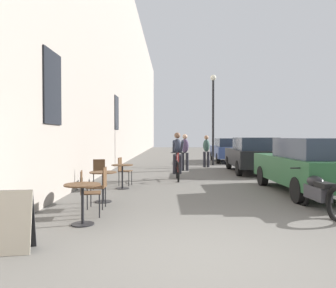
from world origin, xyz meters
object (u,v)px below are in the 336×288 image
at_px(cyclist_on_bicycle, 177,157).
at_px(parked_motorcycle, 318,193).
at_px(parked_car_nearest, 309,165).
at_px(cafe_chair_mid_toward_street, 100,185).
at_px(sandwich_board_sign, 12,221).
at_px(pedestrian_near, 185,150).
at_px(cafe_table_mid, 103,180).
at_px(cafe_chair_far_toward_street, 123,169).
at_px(pedestrian_mid, 206,149).
at_px(parked_car_second, 252,154).
at_px(cafe_table_near, 82,195).
at_px(cafe_table_far, 122,171).
at_px(cafe_chair_near_toward_street, 87,190).
at_px(cafe_chair_far_toward_wall, 99,172).
at_px(street_lamp, 213,108).
at_px(parked_car_third, 228,150).

distance_m(cyclist_on_bicycle, parked_motorcycle, 5.89).
bearing_deg(parked_car_nearest, cafe_chair_mid_toward_street, -160.48).
distance_m(sandwich_board_sign, pedestrian_near, 11.01).
xyz_separation_m(cafe_table_mid, cafe_chair_mid_toward_street, (0.08, -0.69, -0.00)).
relative_size(cafe_chair_mid_toward_street, cafe_chair_far_toward_street, 1.00).
bearing_deg(pedestrian_mid, cafe_chair_mid_toward_street, -109.04).
bearing_deg(pedestrian_near, parked_motorcycle, -73.92).
bearing_deg(parked_car_second, cafe_table_near, -120.85).
bearing_deg(cafe_table_near, sandwich_board_sign, -113.34).
relative_size(cafe_table_mid, cafe_table_far, 1.00).
height_order(cafe_chair_near_toward_street, pedestrian_mid, pedestrian_mid).
bearing_deg(cafe_chair_far_toward_wall, cafe_table_far, 6.23).
height_order(cyclist_on_bicycle, parked_car_nearest, cyclist_on_bicycle).
height_order(sandwich_board_sign, cyclist_on_bicycle, cyclist_on_bicycle).
relative_size(cafe_chair_far_toward_wall, sandwich_board_sign, 1.07).
relative_size(cafe_chair_far_toward_wall, parked_car_second, 0.21).
bearing_deg(cafe_table_mid, parked_car_second, 51.66).
bearing_deg(cafe_chair_far_toward_wall, street_lamp, 61.48).
bearing_deg(sandwich_board_sign, cafe_table_far, 82.70).
height_order(cafe_chair_far_toward_street, pedestrian_mid, pedestrian_mid).
height_order(cafe_table_near, cafe_chair_mid_toward_street, cafe_chair_mid_toward_street).
height_order(cafe_table_mid, cyclist_on_bicycle, cyclist_on_bicycle).
distance_m(sandwich_board_sign, parked_car_second, 11.42).
relative_size(cafe_table_mid, cafe_chair_far_toward_wall, 0.81).
height_order(cafe_chair_far_toward_street, parked_car_nearest, parked_car_nearest).
xyz_separation_m(cafe_chair_near_toward_street, cafe_table_far, (0.18, 3.44, 0.00)).
relative_size(pedestrian_mid, parked_car_second, 0.38).
bearing_deg(cafe_table_mid, cafe_chair_far_toward_street, 88.23).
bearing_deg(parked_car_third, street_lamp, -116.44).
bearing_deg(cafe_chair_far_toward_wall, cafe_table_mid, -74.98).
xyz_separation_m(cafe_chair_far_toward_street, parked_car_second, (5.07, 3.83, 0.27)).
bearing_deg(parked_motorcycle, parked_car_third, 88.02).
bearing_deg(cafe_chair_far_toward_street, cafe_table_near, -90.34).
distance_m(cafe_chair_far_toward_street, sandwich_board_sign, 6.11).
bearing_deg(cafe_chair_mid_toward_street, parked_car_nearest, 19.52).
bearing_deg(pedestrian_near, pedestrian_mid, 55.98).
relative_size(cafe_table_near, parked_car_third, 0.18).
bearing_deg(parked_motorcycle, parked_car_nearest, 71.73).
bearing_deg(cafe_table_mid, sandwich_board_sign, -98.97).
bearing_deg(cyclist_on_bicycle, cafe_chair_near_toward_street, -108.55).
bearing_deg(cafe_table_near, parked_car_second, 59.15).
xyz_separation_m(cafe_chair_mid_toward_street, pedestrian_near, (2.17, 7.94, 0.42)).
bearing_deg(cafe_chair_far_toward_street, cafe_table_mid, -91.77).
distance_m(street_lamp, parked_car_nearest, 9.30).
bearing_deg(parked_motorcycle, cyclist_on_bicycle, 118.32).
bearing_deg(cafe_table_far, parked_car_third, 64.75).
height_order(cafe_chair_far_toward_street, pedestrian_near, pedestrian_near).
height_order(cafe_chair_mid_toward_street, parked_car_nearest, parked_car_nearest).
relative_size(cafe_chair_near_toward_street, cafe_chair_far_toward_street, 1.00).
xyz_separation_m(parked_car_second, parked_motorcycle, (-0.52, -7.54, -0.38)).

